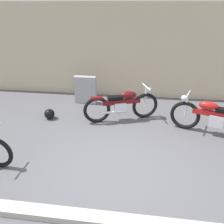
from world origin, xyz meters
The scene contains 7 objects.
ground_plane centered at (0.00, 0.00, 0.00)m, with size 40.00×40.00×0.00m, color #56565B.
building_wall centered at (0.00, 4.31, 1.56)m, with size 18.00×0.30×3.11m, color beige.
curb_strip centered at (0.00, -1.30, 0.06)m, with size 18.00×0.24×0.12m, color #B7B2A8.
stone_marker centered at (-1.40, 3.32, 0.45)m, with size 0.71×0.20×0.91m, color #9E9EA3.
helmet centered at (-2.16, 2.00, 0.15)m, with size 0.29×0.29×0.29m, color black.
motorcycle_maroon centered at (-0.08, 2.21, 0.47)m, with size 2.05×0.95×0.97m.
motorcycle_red centered at (2.26, 1.70, 0.47)m, with size 2.10×0.93×0.98m.
Camera 1 is at (0.45, -3.79, 3.05)m, focal length 37.51 mm.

